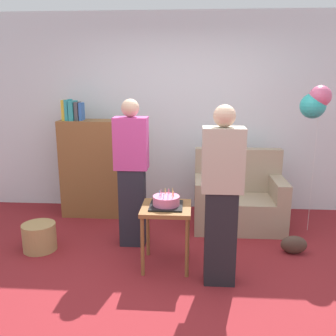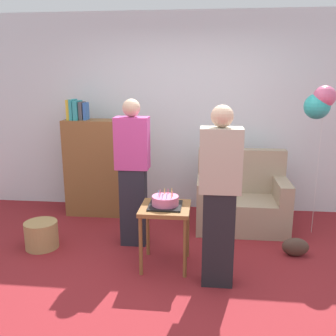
{
  "view_description": "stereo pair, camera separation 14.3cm",
  "coord_description": "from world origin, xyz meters",
  "px_view_note": "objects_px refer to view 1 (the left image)",
  "views": [
    {
      "loc": [
        0.12,
        -3.14,
        1.85
      ],
      "look_at": [
        -0.13,
        0.5,
        0.95
      ],
      "focal_mm": 39.59,
      "sensor_mm": 36.0,
      "label": 1
    },
    {
      "loc": [
        0.26,
        -3.13,
        1.85
      ],
      "look_at": [
        -0.13,
        0.5,
        0.95
      ],
      "focal_mm": 39.59,
      "sensor_mm": 36.0,
      "label": 2
    }
  ],
  "objects_px": {
    "birthday_cake": "(166,202)",
    "balloon_bunch": "(316,102)",
    "couch": "(238,200)",
    "wicker_basket": "(39,237)",
    "person_holding_cake": "(222,196)",
    "person_blowing_candles": "(132,173)",
    "side_table": "(166,216)",
    "handbag": "(294,245)",
    "bookshelf": "(92,167)"
  },
  "relations": [
    {
      "from": "side_table",
      "to": "person_holding_cake",
      "type": "height_order",
      "value": "person_holding_cake"
    },
    {
      "from": "person_blowing_candles",
      "to": "person_holding_cake",
      "type": "bearing_deg",
      "value": -30.08
    },
    {
      "from": "birthday_cake",
      "to": "person_holding_cake",
      "type": "bearing_deg",
      "value": -28.11
    },
    {
      "from": "person_holding_cake",
      "to": "side_table",
      "type": "bearing_deg",
      "value": -12.59
    },
    {
      "from": "person_blowing_candles",
      "to": "handbag",
      "type": "distance_m",
      "value": 1.91
    },
    {
      "from": "birthday_cake",
      "to": "person_holding_cake",
      "type": "height_order",
      "value": "person_holding_cake"
    },
    {
      "from": "bookshelf",
      "to": "person_holding_cake",
      "type": "bearing_deg",
      "value": -45.42
    },
    {
      "from": "person_blowing_candles",
      "to": "wicker_basket",
      "type": "height_order",
      "value": "person_blowing_candles"
    },
    {
      "from": "side_table",
      "to": "handbag",
      "type": "xyz_separation_m",
      "value": [
        1.35,
        0.35,
        -0.43
      ]
    },
    {
      "from": "side_table",
      "to": "balloon_bunch",
      "type": "relative_size",
      "value": 0.36
    },
    {
      "from": "bookshelf",
      "to": "person_holding_cake",
      "type": "xyz_separation_m",
      "value": [
        1.62,
        -1.64,
        0.16
      ]
    },
    {
      "from": "couch",
      "to": "wicker_basket",
      "type": "relative_size",
      "value": 3.06
    },
    {
      "from": "couch",
      "to": "handbag",
      "type": "distance_m",
      "value": 0.94
    },
    {
      "from": "person_holding_cake",
      "to": "person_blowing_candles",
      "type": "bearing_deg",
      "value": -23.47
    },
    {
      "from": "bookshelf",
      "to": "handbag",
      "type": "distance_m",
      "value": 2.72
    },
    {
      "from": "wicker_basket",
      "to": "side_table",
      "type": "bearing_deg",
      "value": -9.9
    },
    {
      "from": "couch",
      "to": "handbag",
      "type": "xyz_separation_m",
      "value": [
        0.52,
        -0.75,
        -0.24
      ]
    },
    {
      "from": "bookshelf",
      "to": "person_blowing_candles",
      "type": "relative_size",
      "value": 0.96
    },
    {
      "from": "birthday_cake",
      "to": "handbag",
      "type": "xyz_separation_m",
      "value": [
        1.35,
        0.35,
        -0.58
      ]
    },
    {
      "from": "wicker_basket",
      "to": "handbag",
      "type": "height_order",
      "value": "wicker_basket"
    },
    {
      "from": "couch",
      "to": "wicker_basket",
      "type": "height_order",
      "value": "couch"
    },
    {
      "from": "bookshelf",
      "to": "balloon_bunch",
      "type": "distance_m",
      "value": 2.91
    },
    {
      "from": "bookshelf",
      "to": "balloon_bunch",
      "type": "relative_size",
      "value": 0.89
    },
    {
      "from": "side_table",
      "to": "wicker_basket",
      "type": "distance_m",
      "value": 1.48
    },
    {
      "from": "bookshelf",
      "to": "person_blowing_candles",
      "type": "bearing_deg",
      "value": -52.12
    },
    {
      "from": "couch",
      "to": "person_holding_cake",
      "type": "xyz_separation_m",
      "value": [
        -0.32,
        -1.37,
        0.49
      ]
    },
    {
      "from": "birthday_cake",
      "to": "balloon_bunch",
      "type": "height_order",
      "value": "balloon_bunch"
    },
    {
      "from": "person_holding_cake",
      "to": "handbag",
      "type": "height_order",
      "value": "person_holding_cake"
    },
    {
      "from": "person_blowing_candles",
      "to": "balloon_bunch",
      "type": "bearing_deg",
      "value": 22.02
    },
    {
      "from": "couch",
      "to": "person_blowing_candles",
      "type": "height_order",
      "value": "person_blowing_candles"
    },
    {
      "from": "person_holding_cake",
      "to": "wicker_basket",
      "type": "relative_size",
      "value": 4.53
    },
    {
      "from": "couch",
      "to": "balloon_bunch",
      "type": "bearing_deg",
      "value": -10.62
    },
    {
      "from": "couch",
      "to": "person_blowing_candles",
      "type": "relative_size",
      "value": 0.67
    },
    {
      "from": "balloon_bunch",
      "to": "bookshelf",
      "type": "bearing_deg",
      "value": 171.19
    },
    {
      "from": "bookshelf",
      "to": "birthday_cake",
      "type": "relative_size",
      "value": 4.89
    },
    {
      "from": "couch",
      "to": "bookshelf",
      "type": "relative_size",
      "value": 0.7
    },
    {
      "from": "person_blowing_candles",
      "to": "side_table",
      "type": "bearing_deg",
      "value": -40.08
    },
    {
      "from": "wicker_basket",
      "to": "handbag",
      "type": "distance_m",
      "value": 2.76
    },
    {
      "from": "couch",
      "to": "person_holding_cake",
      "type": "relative_size",
      "value": 0.67
    },
    {
      "from": "handbag",
      "to": "couch",
      "type": "bearing_deg",
      "value": 124.49
    },
    {
      "from": "couch",
      "to": "bookshelf",
      "type": "distance_m",
      "value": 1.99
    },
    {
      "from": "couch",
      "to": "birthday_cake",
      "type": "distance_m",
      "value": 1.42
    },
    {
      "from": "side_table",
      "to": "balloon_bunch",
      "type": "xyz_separation_m",
      "value": [
        1.63,
        0.95,
        1.04
      ]
    },
    {
      "from": "person_blowing_candles",
      "to": "person_holding_cake",
      "type": "distance_m",
      "value": 1.18
    },
    {
      "from": "bookshelf",
      "to": "person_blowing_candles",
      "type": "distance_m",
      "value": 1.15
    },
    {
      "from": "person_holding_cake",
      "to": "handbag",
      "type": "xyz_separation_m",
      "value": [
        0.84,
        0.62,
        -0.73
      ]
    },
    {
      "from": "couch",
      "to": "handbag",
      "type": "height_order",
      "value": "couch"
    },
    {
      "from": "person_blowing_candles",
      "to": "wicker_basket",
      "type": "xyz_separation_m",
      "value": [
        -1.0,
        -0.23,
        -0.68
      ]
    },
    {
      "from": "person_holding_cake",
      "to": "balloon_bunch",
      "type": "height_order",
      "value": "balloon_bunch"
    },
    {
      "from": "couch",
      "to": "side_table",
      "type": "height_order",
      "value": "couch"
    }
  ]
}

